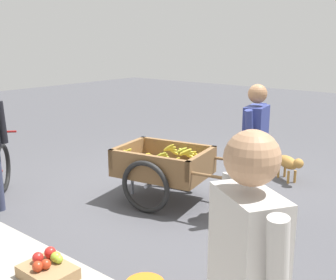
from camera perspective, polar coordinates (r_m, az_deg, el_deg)
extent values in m
plane|color=#47474C|center=(5.56, 0.40, -7.26)|extent=(24.00, 24.00, 0.00)
cube|color=brown|center=(5.18, -0.64, -4.19)|extent=(1.23, 0.99, 0.10)
cube|color=brown|center=(5.39, -5.49, -1.64)|extent=(0.20, 0.80, 0.24)
cube|color=brown|center=(4.91, 4.68, -3.18)|extent=(0.20, 0.80, 0.24)
cube|color=brown|center=(4.82, -2.78, -3.46)|extent=(1.09, 0.26, 0.24)
cube|color=brown|center=(5.44, 1.24, -1.42)|extent=(1.09, 0.26, 0.24)
torus|color=black|center=(4.84, -3.18, -6.50)|extent=(0.64, 0.17, 0.64)
torus|color=black|center=(5.57, 1.56, -3.74)|extent=(0.64, 0.17, 0.64)
cylinder|color=gray|center=(5.20, -0.64, -5.03)|extent=(0.20, 0.87, 0.04)
cylinder|color=brown|center=(4.50, 6.49, -5.07)|extent=(0.55, 0.14, 0.04)
cylinder|color=brown|center=(5.11, 9.35, -2.86)|extent=(0.55, 0.14, 0.04)
cylinder|color=gray|center=(5.48, -4.96, -5.69)|extent=(0.04, 0.04, 0.35)
ellipsoid|color=gold|center=(5.37, -0.44, -2.50)|extent=(0.17, 0.07, 0.15)
ellipsoid|color=gold|center=(5.37, -0.58, -2.40)|extent=(0.19, 0.06, 0.11)
ellipsoid|color=gold|center=(5.37, -0.74, -2.29)|extent=(0.18, 0.10, 0.04)
ellipsoid|color=gold|center=(5.36, -0.88, -2.19)|extent=(0.19, 0.09, 0.10)
ellipsoid|color=gold|center=(5.36, -0.97, -2.09)|extent=(0.19, 0.07, 0.13)
ellipsoid|color=gold|center=(4.90, 1.47, -3.51)|extent=(0.17, 0.09, 0.16)
ellipsoid|color=gold|center=(4.90, 1.17, -3.38)|extent=(0.19, 0.10, 0.05)
ellipsoid|color=gold|center=(4.90, 0.92, -3.25)|extent=(0.18, 0.07, 0.13)
ellipsoid|color=gold|center=(5.19, -2.11, -2.78)|extent=(0.18, 0.05, 0.13)
ellipsoid|color=gold|center=(5.19, -2.34, -2.66)|extent=(0.18, 0.12, 0.05)
ellipsoid|color=gold|center=(5.19, -2.56, -2.54)|extent=(0.19, 0.06, 0.13)
ellipsoid|color=gold|center=(5.15, 3.82, -2.29)|extent=(0.17, 0.11, 0.15)
ellipsoid|color=gold|center=(5.15, 3.63, -2.17)|extent=(0.19, 0.07, 0.09)
ellipsoid|color=gold|center=(5.15, 3.44, -2.06)|extent=(0.19, 0.07, 0.09)
ellipsoid|color=gold|center=(5.14, 3.28, -1.95)|extent=(0.18, 0.07, 0.14)
ellipsoid|color=gold|center=(5.04, 2.93, -2.12)|extent=(0.18, 0.10, 0.12)
ellipsoid|color=gold|center=(5.03, 2.85, -2.02)|extent=(0.19, 0.05, 0.10)
ellipsoid|color=gold|center=(5.03, 2.69, -1.91)|extent=(0.19, 0.12, 0.06)
ellipsoid|color=gold|center=(5.02, 2.56, -1.80)|extent=(0.19, 0.12, 0.09)
ellipsoid|color=gold|center=(5.02, 2.42, -1.69)|extent=(0.18, 0.11, 0.13)
ellipsoid|color=gold|center=(4.83, 1.44, -3.40)|extent=(0.18, 0.07, 0.15)
ellipsoid|color=gold|center=(4.83, 1.21, -3.28)|extent=(0.19, 0.05, 0.08)
ellipsoid|color=gold|center=(4.83, 1.04, -3.16)|extent=(0.19, 0.07, 0.08)
ellipsoid|color=gold|center=(4.83, 0.81, -3.04)|extent=(0.17, 0.11, 0.16)
ellipsoid|color=gold|center=(5.16, -5.46, -3.15)|extent=(0.18, 0.06, 0.14)
ellipsoid|color=gold|center=(5.17, -5.70, -3.02)|extent=(0.19, 0.08, 0.05)
ellipsoid|color=gold|center=(5.17, -5.95, -2.90)|extent=(0.18, 0.07, 0.14)
ellipsoid|color=gold|center=(5.23, 4.06, -2.95)|extent=(0.18, 0.07, 0.13)
ellipsoid|color=gold|center=(5.23, 3.91, -2.85)|extent=(0.19, 0.06, 0.07)
ellipsoid|color=gold|center=(5.22, 3.75, -2.74)|extent=(0.19, 0.05, 0.08)
ellipsoid|color=gold|center=(5.22, 3.57, -2.63)|extent=(0.17, 0.13, 0.15)
ellipsoid|color=gold|center=(5.13, -2.77, -2.67)|extent=(0.18, 0.13, 0.13)
ellipsoid|color=gold|center=(5.12, -2.89, -2.57)|extent=(0.19, 0.08, 0.09)
ellipsoid|color=gold|center=(5.12, -3.02, -2.46)|extent=(0.18, 0.05, 0.05)
ellipsoid|color=gold|center=(5.12, -3.18, -2.35)|extent=(0.18, 0.14, 0.10)
ellipsoid|color=gold|center=(5.12, -3.28, -2.25)|extent=(0.18, 0.09, 0.13)
ellipsoid|color=gold|center=(5.31, 2.28, -1.73)|extent=(0.18, 0.09, 0.14)
ellipsoid|color=gold|center=(5.31, 2.04, -1.61)|extent=(0.18, 0.05, 0.05)
ellipsoid|color=gold|center=(5.31, 1.82, -1.50)|extent=(0.18, 0.10, 0.13)
ellipsoid|color=gold|center=(5.21, -5.08, -2.88)|extent=(0.18, 0.10, 0.12)
ellipsoid|color=gold|center=(5.21, -5.28, -2.77)|extent=(0.19, 0.11, 0.05)
ellipsoid|color=gold|center=(5.21, -5.52, -2.64)|extent=(0.18, 0.08, 0.14)
ellipsoid|color=gold|center=(5.12, -5.38, -1.94)|extent=(0.18, 0.12, 0.13)
ellipsoid|color=gold|center=(5.12, -5.61, -1.82)|extent=(0.19, 0.10, 0.05)
ellipsoid|color=gold|center=(5.13, -5.85, -1.70)|extent=(0.18, 0.12, 0.14)
ellipsoid|color=gold|center=(5.22, 0.66, -1.51)|extent=(0.18, 0.10, 0.14)
ellipsoid|color=gold|center=(5.22, 0.55, -1.41)|extent=(0.19, 0.06, 0.10)
ellipsoid|color=gold|center=(5.22, 0.39, -1.30)|extent=(0.19, 0.08, 0.06)
ellipsoid|color=gold|center=(5.22, 0.24, -1.19)|extent=(0.19, 0.09, 0.10)
ellipsoid|color=gold|center=(5.21, 0.11, -1.09)|extent=(0.18, 0.07, 0.14)
ellipsoid|color=gold|center=(5.13, -2.73, -2.88)|extent=(0.18, 0.10, 0.14)
ellipsoid|color=gold|center=(5.13, -2.85, -2.78)|extent=(0.19, 0.09, 0.10)
ellipsoid|color=gold|center=(5.13, -3.01, -2.67)|extent=(0.18, 0.06, 0.05)
ellipsoid|color=gold|center=(5.13, -3.16, -2.56)|extent=(0.19, 0.11, 0.10)
ellipsoid|color=gold|center=(5.13, -3.31, -2.45)|extent=(0.17, 0.12, 0.15)
cylinder|color=#4C4742|center=(4.66, 11.23, -6.79)|extent=(0.11, 0.11, 0.76)
cylinder|color=#4C4742|center=(4.86, 12.01, -5.96)|extent=(0.11, 0.11, 0.76)
cube|color=navy|center=(4.58, 12.02, 1.28)|extent=(0.26, 0.37, 0.54)
sphere|color=#9E704C|center=(4.52, 12.28, 6.26)|extent=(0.21, 0.21, 0.21)
cylinder|color=navy|center=(4.37, 11.22, 1.08)|extent=(0.08, 0.17, 0.49)
cylinder|color=navy|center=(4.79, 12.79, 2.09)|extent=(0.08, 0.11, 0.49)
torus|color=black|center=(5.93, -21.89, -3.57)|extent=(0.52, 0.50, 0.66)
cylinder|color=black|center=(5.09, -21.96, 2.27)|extent=(0.08, 0.10, 0.49)
ellipsoid|color=#AD7A38|center=(6.19, 16.17, -2.96)|extent=(0.46, 0.40, 0.18)
sphere|color=#AD7A38|center=(5.96, 17.58, -3.11)|extent=(0.14, 0.14, 0.14)
cylinder|color=#AD7A38|center=(6.41, 14.86, -1.94)|extent=(0.10, 0.08, 0.12)
cylinder|color=#AD7A38|center=(6.17, 17.13, -4.85)|extent=(0.04, 0.04, 0.18)
cylinder|color=#AD7A38|center=(6.11, 16.28, -4.96)|extent=(0.04, 0.04, 0.18)
cylinder|color=#AD7A38|center=(6.38, 15.84, -4.14)|extent=(0.04, 0.04, 0.18)
cylinder|color=#AD7A38|center=(6.33, 15.01, -4.25)|extent=(0.04, 0.04, 0.18)
cube|color=#99754C|center=(3.65, -16.20, -17.98)|extent=(0.44, 0.32, 0.22)
sphere|color=#B23319|center=(3.55, -16.53, -16.13)|extent=(0.08, 0.08, 0.08)
sphere|color=red|center=(3.69, -15.97, -14.71)|extent=(0.10, 0.10, 0.10)
sphere|color=#99BF33|center=(3.62, -15.23, -15.34)|extent=(0.09, 0.09, 0.09)
sphere|color=red|center=(3.65, -17.54, -15.24)|extent=(0.09, 0.09, 0.09)
sphere|color=#99BF33|center=(3.61, -14.88, -15.63)|extent=(0.07, 0.07, 0.07)
sphere|color=#B23319|center=(3.54, -17.57, -16.31)|extent=(0.09, 0.09, 0.09)
cube|color=#B7B2AD|center=(1.79, 10.86, -15.91)|extent=(0.39, 0.35, 0.59)
sphere|color=tan|center=(1.62, 11.55, -2.46)|extent=(0.22, 0.22, 0.22)
cylinder|color=#B7B2AD|center=(1.95, 7.72, -12.22)|extent=(0.08, 0.18, 0.53)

